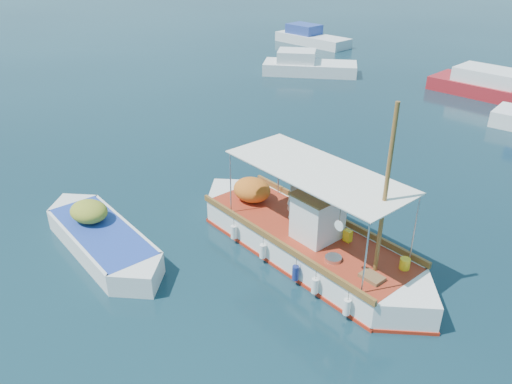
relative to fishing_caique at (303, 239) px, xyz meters
The scene contains 6 objects.
ground 0.86m from the fishing_caique, 160.95° to the left, with size 160.00×160.00×0.00m, color black.
fishing_caique is the anchor object (origin of this frame).
dinghy 6.34m from the fishing_caique, 147.11° to the right, with size 6.12×2.93×1.55m.
bg_boat_nw 21.99m from the fishing_caique, 119.66° to the left, with size 6.79×4.99×1.80m.
bg_boat_n 20.85m from the fishing_caique, 85.40° to the left, with size 9.60×4.41×1.80m.
bg_boat_far_w 32.29m from the fishing_caique, 119.20° to the left, with size 7.23×3.60×1.80m.
Camera 1 is at (6.90, -11.65, 8.96)m, focal length 35.00 mm.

